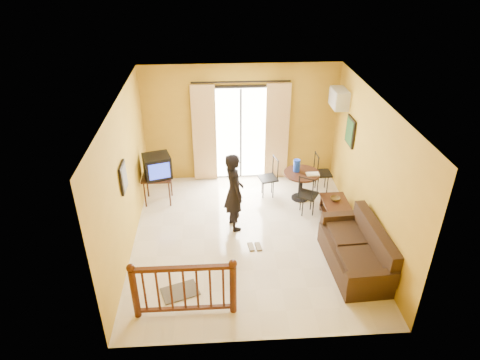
{
  "coord_description": "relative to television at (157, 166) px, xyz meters",
  "views": [
    {
      "loc": [
        -0.61,
        -6.78,
        5.18
      ],
      "look_at": [
        -0.16,
        0.2,
        1.2
      ],
      "focal_mm": 32.0,
      "sensor_mm": 36.0,
      "label": 1
    }
  ],
  "objects": [
    {
      "name": "standing_person",
      "position": [
        1.6,
        -1.07,
        -0.07
      ],
      "size": [
        0.54,
        0.68,
        1.64
      ],
      "primitive_type": "imported",
      "rotation": [
        0.0,
        0.0,
        1.84
      ],
      "color": "black",
      "rests_on": "ground"
    },
    {
      "name": "doormat",
      "position": [
        0.6,
        -2.89,
        -0.88
      ],
      "size": [
        0.7,
        0.58,
        0.02
      ],
      "primitive_type": "cube",
      "rotation": [
        0.0,
        0.0,
        0.35
      ],
      "color": "#524C42",
      "rests_on": "ground"
    },
    {
      "name": "sofa",
      "position": [
        3.73,
        -2.45,
        -0.56
      ],
      "size": [
        0.93,
        1.86,
        0.87
      ],
      "rotation": [
        0.0,
        0.0,
        0.05
      ],
      "color": "black",
      "rests_on": "ground"
    },
    {
      "name": "air_conditioner",
      "position": [
        3.96,
        0.49,
        1.26
      ],
      "size": [
        0.31,
        0.6,
        0.4
      ],
      "color": "silver",
      "rests_on": "room_shell"
    },
    {
      "name": "ground",
      "position": [
        1.87,
        -1.46,
        -0.89
      ],
      "size": [
        5.0,
        5.0,
        0.0
      ],
      "primitive_type": "plane",
      "color": "beige",
      "rests_on": "ground"
    },
    {
      "name": "coffee_table",
      "position": [
        3.72,
        -1.0,
        -0.61
      ],
      "size": [
        0.52,
        0.93,
        0.41
      ],
      "color": "black",
      "rests_on": "ground"
    },
    {
      "name": "botanical_print",
      "position": [
        4.08,
        -0.16,
        0.76
      ],
      "size": [
        0.05,
        0.5,
        0.6
      ],
      "color": "black",
      "rests_on": "room_shell"
    },
    {
      "name": "serving_tray",
      "position": [
        3.37,
        -0.19,
        -0.21
      ],
      "size": [
        0.28,
        0.19,
        0.02
      ],
      "primitive_type": "cube",
      "rotation": [
        0.0,
        0.0,
        0.02
      ],
      "color": "beige",
      "rests_on": "dining_table"
    },
    {
      "name": "bowl",
      "position": [
        3.72,
        -0.85,
        -0.44
      ],
      "size": [
        0.23,
        0.23,
        0.06
      ],
      "primitive_type": "imported",
      "rotation": [
        0.0,
        0.0,
        -0.14
      ],
      "color": "#503E1B",
      "rests_on": "coffee_table"
    },
    {
      "name": "room_shell",
      "position": [
        1.87,
        -1.46,
        0.81
      ],
      "size": [
        5.0,
        5.0,
        5.0
      ],
      "color": "white",
      "rests_on": "ground"
    },
    {
      "name": "picture_left",
      "position": [
        -0.35,
        -1.66,
        0.66
      ],
      "size": [
        0.05,
        0.42,
        0.52
      ],
      "color": "black",
      "rests_on": "room_shell"
    },
    {
      "name": "dining_chairs",
      "position": [
        3.1,
        -0.11,
        -0.89
      ],
      "size": [
        1.73,
        1.4,
        0.95
      ],
      "color": "black",
      "rests_on": "ground"
    },
    {
      "name": "dining_table",
      "position": [
        3.15,
        -0.09,
        -0.37
      ],
      "size": [
        0.8,
        0.8,
        0.67
      ],
      "color": "black",
      "rests_on": "ground"
    },
    {
      "name": "stair_balustrade",
      "position": [
        0.72,
        -3.36,
        -0.33
      ],
      "size": [
        1.63,
        0.13,
        1.04
      ],
      "color": "#471E0F",
      "rests_on": "ground"
    },
    {
      "name": "television",
      "position": [
        0.0,
        0.0,
        0.0
      ],
      "size": [
        0.67,
        0.64,
        0.5
      ],
      "rotation": [
        0.0,
        0.0,
        0.29
      ],
      "color": "black",
      "rests_on": "tv_table"
    },
    {
      "name": "tv_table",
      "position": [
        -0.03,
        0.0,
        -0.33
      ],
      "size": [
        0.64,
        0.53,
        0.64
      ],
      "color": "black",
      "rests_on": "ground"
    },
    {
      "name": "sandals",
      "position": [
        1.96,
        -1.79,
        -0.87
      ],
      "size": [
        0.27,
        0.26,
        0.03
      ],
      "color": "#503E1B",
      "rests_on": "ground"
    },
    {
      "name": "balcony_door",
      "position": [
        1.87,
        0.98,
        0.3
      ],
      "size": [
        2.25,
        0.14,
        2.46
      ],
      "color": "black",
      "rests_on": "ground"
    },
    {
      "name": "water_jug",
      "position": [
        3.04,
        -0.01,
        -0.08
      ],
      "size": [
        0.15,
        0.15,
        0.28
      ],
      "primitive_type": "cylinder",
      "color": "blue",
      "rests_on": "dining_table"
    }
  ]
}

